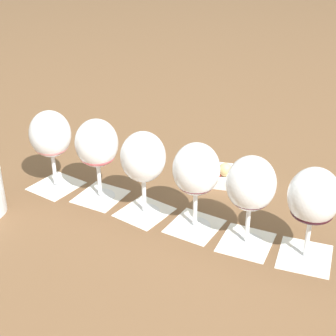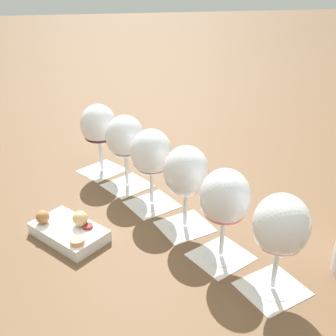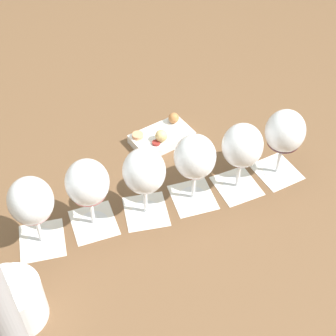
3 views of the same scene
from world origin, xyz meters
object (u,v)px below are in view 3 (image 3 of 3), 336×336
Objects in this scene: wine_glass_4 at (242,148)px; ceramic_vase at (14,299)px; wine_glass_0 at (31,203)px; wine_glass_5 at (285,134)px; wine_glass_3 at (195,160)px; snack_dish at (162,136)px; wine_glass_1 at (88,185)px; wine_glass_2 at (144,174)px.

wine_glass_4 is 0.57m from ceramic_vase.
wine_glass_4 reaches higher than ceramic_vase.
wine_glass_0 and wine_glass_5 have the same top height.
wine_glass_0 and wine_glass_3 have the same top height.
wine_glass_0 is 1.00× the size of wine_glass_5.
wine_glass_3 is 1.05× the size of snack_dish.
wine_glass_1 is 1.05× the size of snack_dish.
wine_glass_3 is at bearing -154.50° from wine_glass_4.
wine_glass_2 and wine_glass_5 have the same top height.
wine_glass_0 is at bearing -152.03° from wine_glass_5.
wine_glass_3 is (0.22, 0.10, -0.00)m from wine_glass_1.
wine_glass_3 is 1.00× the size of wine_glass_5.
wine_glass_1 is at bearing -154.51° from wine_glass_4.
wine_glass_5 is at bearing 27.04° from wine_glass_1.
wine_glass_3 is (0.10, 0.06, -0.00)m from wine_glass_2.
wine_glass_3 is (0.32, 0.17, -0.00)m from wine_glass_0.
wine_glass_2 is 1.29× the size of ceramic_vase.
wine_glass_4 is (0.32, 0.15, -0.00)m from wine_glass_1.
wine_glass_3 is at bearing 27.52° from wine_glass_0.
wine_glass_2 reaches higher than ceramic_vase.
wine_glass_1 reaches higher than snack_dish.
wine_glass_3 is at bearing -151.31° from wine_glass_5.
wine_glass_2 is at bearing -151.53° from wine_glass_3.
ceramic_vase is at bearing -138.11° from wine_glass_5.
snack_dish is at bearing 68.57° from ceramic_vase.
ceramic_vase is at bearing -125.13° from wine_glass_2.
wine_glass_2 is 0.12m from wine_glass_3.
wine_glass_0 is 0.24m from wine_glass_2.
wine_glass_2 is (0.21, 0.11, -0.00)m from wine_glass_0.
wine_glass_2 reaches higher than snack_dish.
ceramic_vase is (-0.09, -0.24, -0.06)m from wine_glass_1.
wine_glass_2 is 1.05× the size of snack_dish.
snack_dish is at bearing 88.64° from wine_glass_2.
wine_glass_2 is at bearing -152.98° from wine_glass_4.
wine_glass_1 is 0.12m from wine_glass_2.
snack_dish is (0.22, 0.35, -0.11)m from wine_glass_0.
wine_glass_3 reaches higher than snack_dish.
snack_dish is (0.21, 0.53, -0.05)m from ceramic_vase.
wine_glass_1 is at bearing -152.96° from wine_glass_5.
wine_glass_0 is at bearing -152.48° from wine_glass_3.
wine_glass_4 is 1.05× the size of snack_dish.
wine_glass_3 is 1.29× the size of ceramic_vase.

